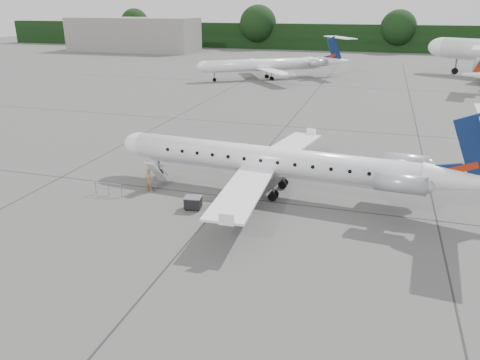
% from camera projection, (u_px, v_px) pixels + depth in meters
% --- Properties ---
extents(ground, '(320.00, 320.00, 0.00)m').
position_uv_depth(ground, '(276.00, 236.00, 29.69)').
color(ground, '#555553').
rests_on(ground, ground).
extents(treeline, '(260.00, 4.00, 8.00)m').
position_uv_depth(treeline, '(368.00, 38.00, 144.81)').
color(treeline, black).
rests_on(treeline, ground).
extents(terminal_building, '(40.00, 14.00, 10.00)m').
position_uv_depth(terminal_building, '(133.00, 34.00, 145.35)').
color(terminal_building, gray).
rests_on(terminal_building, ground).
extents(main_regional_jet, '(30.23, 22.90, 7.34)m').
position_uv_depth(main_regional_jet, '(267.00, 147.00, 35.55)').
color(main_regional_jet, white).
rests_on(main_regional_jet, ground).
extents(airstair, '(1.02, 2.16, 2.30)m').
position_uv_depth(airstair, '(157.00, 173.00, 37.51)').
color(airstair, white).
rests_on(airstair, ground).
extents(passenger, '(0.74, 0.55, 1.85)m').
position_uv_depth(passenger, '(149.00, 180.00, 36.55)').
color(passenger, '#91674F').
rests_on(passenger, ground).
extents(safety_railing, '(2.20, 0.12, 1.00)m').
position_uv_depth(safety_railing, '(108.00, 189.00, 35.94)').
color(safety_railing, gray).
rests_on(safety_railing, ground).
extents(baggage_cart, '(1.28, 1.09, 1.00)m').
position_uv_depth(baggage_cart, '(193.00, 202.00, 33.52)').
color(baggage_cart, black).
rests_on(baggage_cart, ground).
extents(bg_regional_left, '(36.67, 34.23, 7.82)m').
position_uv_depth(bg_regional_left, '(264.00, 59.00, 90.45)').
color(bg_regional_left, white).
rests_on(bg_regional_left, ground).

